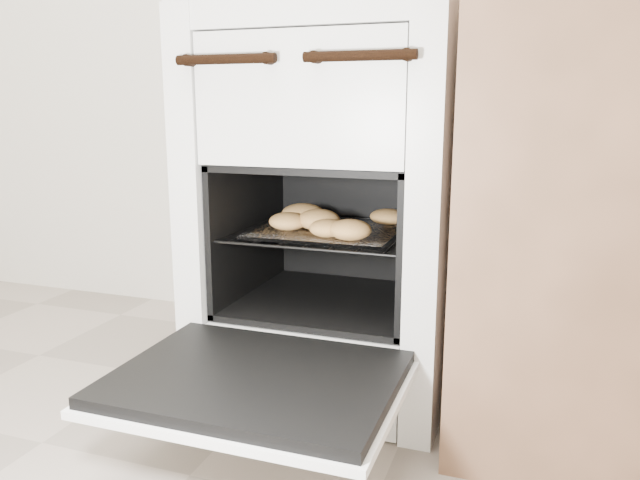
% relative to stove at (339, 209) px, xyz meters
% --- Properties ---
extents(stove, '(0.55, 0.61, 0.85)m').
position_rel_stove_xyz_m(stove, '(0.00, 0.00, 0.00)').
color(stove, silver).
rests_on(stove, ground).
extents(oven_door, '(0.50, 0.39, 0.03)m').
position_rel_stove_xyz_m(oven_door, '(-0.00, -0.47, -0.23)').
color(oven_door, black).
rests_on(oven_door, stove).
extents(oven_rack, '(0.40, 0.39, 0.01)m').
position_rel_stove_xyz_m(oven_rack, '(0.00, -0.06, -0.04)').
color(oven_rack, black).
rests_on(oven_rack, stove).
extents(foil_sheet, '(0.31, 0.28, 0.01)m').
position_rel_stove_xyz_m(foil_sheet, '(-0.00, -0.08, -0.04)').
color(foil_sheet, silver).
rests_on(foil_sheet, oven_rack).
extents(baked_rolls, '(0.31, 0.31, 0.05)m').
position_rel_stove_xyz_m(baked_rolls, '(-0.00, -0.09, -0.01)').
color(baked_rolls, tan).
rests_on(baked_rolls, foil_sheet).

